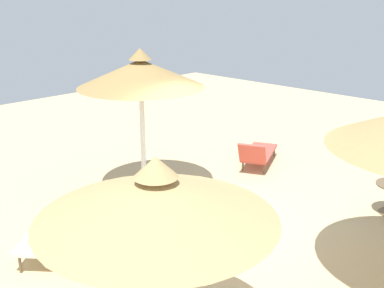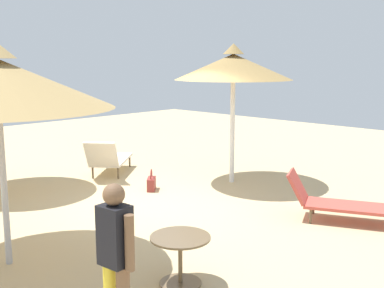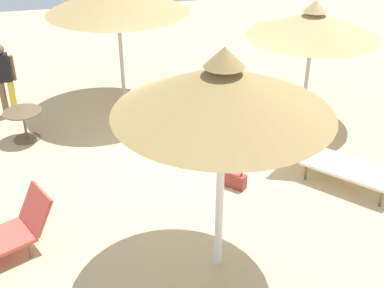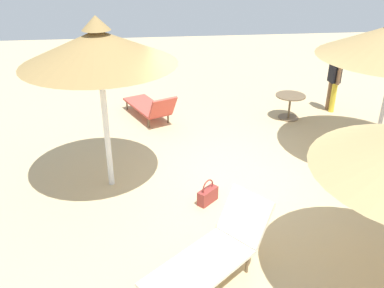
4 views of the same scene
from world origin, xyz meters
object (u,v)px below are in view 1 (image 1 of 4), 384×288
parasol_umbrella_edge (156,198)px  lounge_chair_center (84,242)px  handbag (172,223)px  lounge_chair_far_right (258,153)px  parasol_umbrella_far_left (141,73)px

parasol_umbrella_edge → lounge_chair_center: size_ratio=1.37×
parasol_umbrella_edge → lounge_chair_center: 2.78m
lounge_chair_center → handbag: 1.69m
lounge_chair_center → handbag: (0.17, 1.66, -0.25)m
lounge_chair_center → lounge_chair_far_right: (-0.70, 5.29, -0.06)m
parasol_umbrella_edge → lounge_chair_center: (-2.23, 0.50, -1.58)m
lounge_chair_far_right → handbag: bearing=-76.5°
lounge_chair_center → parasol_umbrella_far_left: bearing=121.2°
handbag → parasol_umbrella_edge: bearing=-46.3°
parasol_umbrella_edge → lounge_chair_far_right: 6.69m
lounge_chair_far_right → handbag: (0.87, -3.63, -0.19)m
parasol_umbrella_far_left → lounge_chair_center: parasol_umbrella_far_left is taller
parasol_umbrella_edge → lounge_chair_center: bearing=167.4°
parasol_umbrella_far_left → handbag: size_ratio=6.75×
parasol_umbrella_edge → handbag: bearing=133.7°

